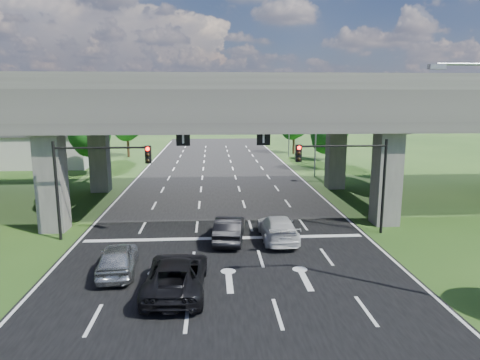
{
  "coord_description": "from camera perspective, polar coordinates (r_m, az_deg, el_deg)",
  "views": [
    {
      "loc": [
        -0.74,
        -21.58,
        8.46
      ],
      "look_at": [
        1.17,
        7.13,
        2.96
      ],
      "focal_mm": 32.0,
      "sensor_mm": 36.0,
      "label": 1
    }
  ],
  "objects": [
    {
      "name": "tree_left_far",
      "position": [
        64.83,
        -14.79,
        7.53
      ],
      "size": [
        4.8,
        4.8,
        8.32
      ],
      "color": "black",
      "rests_on": "ground"
    },
    {
      "name": "car_dark",
      "position": [
        25.77,
        -1.42,
        -6.52
      ],
      "size": [
        2.16,
        4.74,
        1.51
      ],
      "primitive_type": "imported",
      "rotation": [
        0.0,
        0.0,
        3.02
      ],
      "color": "black",
      "rests_on": "road"
    },
    {
      "name": "car_silver",
      "position": [
        22.06,
        -15.99,
        -10.0
      ],
      "size": [
        2.15,
        4.53,
        1.49
      ],
      "primitive_type": "imported",
      "rotation": [
        0.0,
        0.0,
        3.23
      ],
      "color": "#A2A6AA",
      "rests_on": "road"
    },
    {
      "name": "tree_right_near",
      "position": [
        51.62,
        11.77,
        6.19
      ],
      "size": [
        4.2,
        4.2,
        7.28
      ],
      "color": "black",
      "rests_on": "ground"
    },
    {
      "name": "road",
      "position": [
        32.7,
        -2.38,
        -4.16
      ],
      "size": [
        18.0,
        120.0,
        0.03
      ],
      "primitive_type": "cube",
      "color": "black",
      "rests_on": "ground"
    },
    {
      "name": "ground",
      "position": [
        23.19,
        -1.74,
        -10.58
      ],
      "size": [
        160.0,
        160.0,
        0.0
      ],
      "primitive_type": "plane",
      "color": "#244716",
      "rests_on": "ground"
    },
    {
      "name": "warehouse",
      "position": [
        62.3,
        -27.76,
        3.62
      ],
      "size": [
        20.0,
        10.0,
        4.0
      ],
      "primitive_type": "cube",
      "color": "#9E9E99",
      "rests_on": "ground"
    },
    {
      "name": "streetlight_far",
      "position": [
        46.92,
        9.64,
        7.48
      ],
      "size": [
        3.38,
        0.25,
        10.0
      ],
      "color": "gray",
      "rests_on": "ground"
    },
    {
      "name": "car_white",
      "position": [
        26.05,
        5.07,
        -6.41
      ],
      "size": [
        2.11,
        5.07,
        1.47
      ],
      "primitive_type": "imported",
      "rotation": [
        0.0,
        0.0,
        3.15
      ],
      "color": "silver",
      "rests_on": "road"
    },
    {
      "name": "tree_right_far",
      "position": [
        66.92,
        7.28,
        7.61
      ],
      "size": [
        4.5,
        4.5,
        7.8
      ],
      "color": "black",
      "rests_on": "ground"
    },
    {
      "name": "signal_left",
      "position": [
        26.83,
        -19.06,
        1.05
      ],
      "size": [
        5.76,
        0.54,
        6.0
      ],
      "color": "black",
      "rests_on": "ground"
    },
    {
      "name": "streetlight_beyond",
      "position": [
        62.58,
        6.24,
        8.36
      ],
      "size": [
        3.38,
        0.25,
        10.0
      ],
      "color": "gray",
      "rests_on": "ground"
    },
    {
      "name": "overpass",
      "position": [
        33.59,
        -2.58,
        9.89
      ],
      "size": [
        80.0,
        15.0,
        10.0
      ],
      "color": "#3B3835",
      "rests_on": "ground"
    },
    {
      "name": "signal_right",
      "position": [
        27.26,
        14.57,
        1.45
      ],
      "size": [
        5.76,
        0.54,
        6.0
      ],
      "color": "black",
      "rests_on": "ground"
    },
    {
      "name": "tree_right_mid",
      "position": [
        60.13,
        12.49,
        6.48
      ],
      "size": [
        3.91,
        3.9,
        6.76
      ],
      "color": "black",
      "rests_on": "ground"
    },
    {
      "name": "tree_left_mid",
      "position": [
        58.06,
        -20.13,
        5.93
      ],
      "size": [
        3.91,
        3.9,
        6.76
      ],
      "color": "black",
      "rests_on": "ground"
    },
    {
      "name": "tree_left_near",
      "position": [
        49.52,
        -19.38,
        5.99
      ],
      "size": [
        4.5,
        4.5,
        7.8
      ],
      "color": "black",
      "rests_on": "ground"
    },
    {
      "name": "car_trailing",
      "position": [
        19.54,
        -8.48,
        -12.39
      ],
      "size": [
        2.7,
        5.6,
        1.54
      ],
      "primitive_type": "imported",
      "rotation": [
        0.0,
        0.0,
        3.11
      ],
      "color": "black",
      "rests_on": "road"
    }
  ]
}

